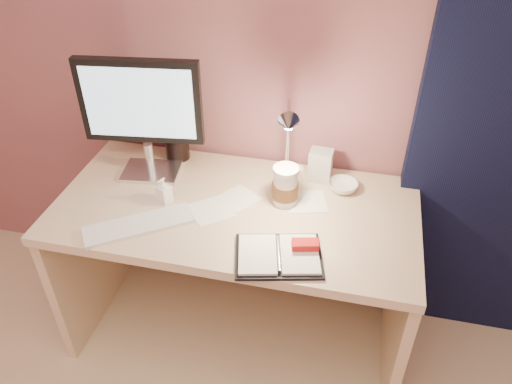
% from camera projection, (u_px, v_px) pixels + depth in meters
% --- Properties ---
extents(desk, '(1.40, 0.70, 0.73)m').
position_uv_depth(desk, '(241.00, 237.00, 2.12)').
color(desk, beige).
rests_on(desk, ground).
extents(monitor, '(0.48, 0.20, 0.51)m').
position_uv_depth(monitor, '(142.00, 109.00, 1.93)').
color(monitor, silver).
rests_on(monitor, desk).
extents(keyboard, '(0.39, 0.32, 0.02)m').
position_uv_depth(keyboard, '(138.00, 225.00, 1.82)').
color(keyboard, white).
rests_on(keyboard, desk).
extents(planner, '(0.34, 0.28, 0.05)m').
position_uv_depth(planner, '(281.00, 254.00, 1.70)').
color(planner, black).
rests_on(planner, desk).
extents(paper_a, '(0.17, 0.17, 0.00)m').
position_uv_depth(paper_a, '(307.00, 201.00, 1.95)').
color(paper_a, white).
rests_on(paper_a, desk).
extents(paper_b, '(0.19, 0.19, 0.00)m').
position_uv_depth(paper_b, '(238.00, 198.00, 1.97)').
color(paper_b, white).
rests_on(paper_b, desk).
extents(paper_c, '(0.21, 0.21, 0.00)m').
position_uv_depth(paper_c, '(211.00, 210.00, 1.90)').
color(paper_c, white).
rests_on(paper_c, desk).
extents(coffee_cup, '(0.10, 0.10, 0.16)m').
position_uv_depth(coffee_cup, '(285.00, 187.00, 1.90)').
color(coffee_cup, white).
rests_on(coffee_cup, desk).
extents(clear_cup, '(0.08, 0.08, 0.13)m').
position_uv_depth(clear_cup, '(293.00, 183.00, 1.94)').
color(clear_cup, white).
rests_on(clear_cup, desk).
extents(bowl, '(0.15, 0.15, 0.04)m').
position_uv_depth(bowl, '(343.00, 186.00, 2.00)').
color(bowl, silver).
rests_on(bowl, desk).
extents(lotion_bottle, '(0.06, 0.06, 0.11)m').
position_uv_depth(lotion_bottle, '(164.00, 190.00, 1.92)').
color(lotion_bottle, white).
rests_on(lotion_bottle, desk).
extents(dark_jar, '(0.10, 0.10, 0.14)m').
position_uv_depth(dark_jar, '(177.00, 143.00, 2.17)').
color(dark_jar, black).
rests_on(dark_jar, desk).
extents(product_box, '(0.10, 0.08, 0.14)m').
position_uv_depth(product_box, '(320.00, 166.00, 2.03)').
color(product_box, '#B4B4B0').
rests_on(product_box, desk).
extents(desk_lamp, '(0.12, 0.25, 0.41)m').
position_uv_depth(desk_lamp, '(279.00, 144.00, 1.81)').
color(desk_lamp, silver).
rests_on(desk_lamp, desk).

